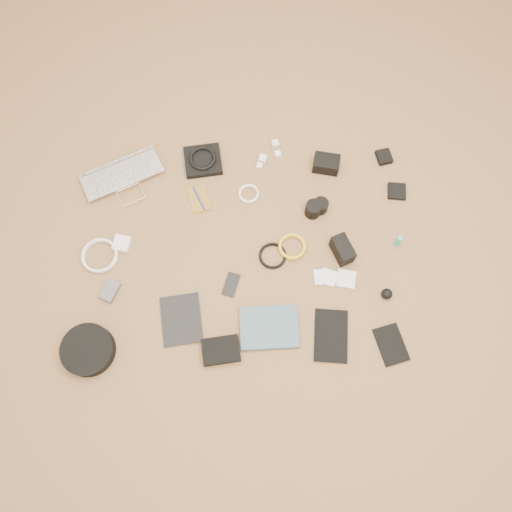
{
  "coord_description": "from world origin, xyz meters",
  "views": [
    {
      "loc": [
        0.03,
        -0.75,
        2.06
      ],
      "look_at": [
        0.05,
        -0.03,
        0.02
      ],
      "focal_mm": 35.0,
      "sensor_mm": 36.0,
      "label": 1
    }
  ],
  "objects_px": {
    "headphone_case": "(88,350)",
    "paperback": "(271,349)",
    "laptop": "(126,184)",
    "phone": "(231,285)",
    "tablet": "(181,319)",
    "dslr_camera": "(326,164)"
  },
  "relations": [
    {
      "from": "phone",
      "to": "laptop",
      "type": "bearing_deg",
      "value": 151.88
    },
    {
      "from": "laptop",
      "to": "dslr_camera",
      "type": "bearing_deg",
      "value": -20.0
    },
    {
      "from": "tablet",
      "to": "phone",
      "type": "relative_size",
      "value": 2.04
    },
    {
      "from": "laptop",
      "to": "paperback",
      "type": "xyz_separation_m",
      "value": [
        0.63,
        -0.77,
        -0.0
      ]
    },
    {
      "from": "phone",
      "to": "paperback",
      "type": "bearing_deg",
      "value": -42.84
    },
    {
      "from": "paperback",
      "to": "phone",
      "type": "bearing_deg",
      "value": 27.74
    },
    {
      "from": "headphone_case",
      "to": "paperback",
      "type": "height_order",
      "value": "headphone_case"
    },
    {
      "from": "headphone_case",
      "to": "paperback",
      "type": "relative_size",
      "value": 0.88
    },
    {
      "from": "tablet",
      "to": "paperback",
      "type": "xyz_separation_m",
      "value": [
        0.37,
        -0.14,
        0.01
      ]
    },
    {
      "from": "dslr_camera",
      "to": "phone",
      "type": "height_order",
      "value": "dslr_camera"
    },
    {
      "from": "laptop",
      "to": "phone",
      "type": "distance_m",
      "value": 0.68
    },
    {
      "from": "laptop",
      "to": "tablet",
      "type": "relative_size",
      "value": 1.75
    },
    {
      "from": "laptop",
      "to": "dslr_camera",
      "type": "distance_m",
      "value": 0.92
    },
    {
      "from": "headphone_case",
      "to": "dslr_camera",
      "type": "bearing_deg",
      "value": 38.61
    },
    {
      "from": "headphone_case",
      "to": "paperback",
      "type": "bearing_deg",
      "value": -1.36
    },
    {
      "from": "dslr_camera",
      "to": "headphone_case",
      "type": "xyz_separation_m",
      "value": [
        -1.03,
        -0.82,
        -0.0
      ]
    },
    {
      "from": "tablet",
      "to": "headphone_case",
      "type": "relative_size",
      "value": 1.0
    },
    {
      "from": "dslr_camera",
      "to": "tablet",
      "type": "distance_m",
      "value": 0.96
    },
    {
      "from": "paperback",
      "to": "tablet",
      "type": "bearing_deg",
      "value": 68.09
    },
    {
      "from": "tablet",
      "to": "paperback",
      "type": "distance_m",
      "value": 0.39
    },
    {
      "from": "laptop",
      "to": "headphone_case",
      "type": "relative_size",
      "value": 1.74
    },
    {
      "from": "tablet",
      "to": "headphone_case",
      "type": "distance_m",
      "value": 0.39
    }
  ]
}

